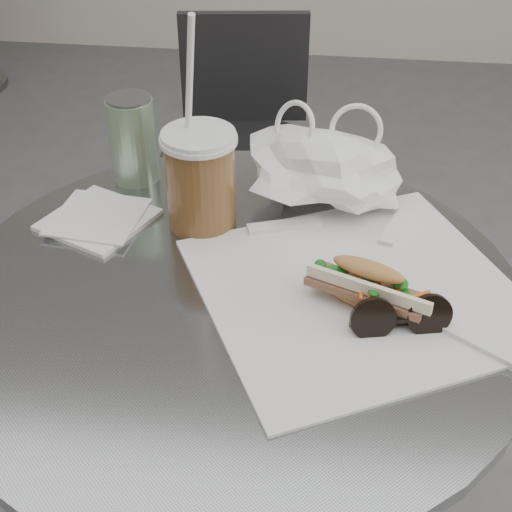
# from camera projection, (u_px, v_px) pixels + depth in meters

# --- Properties ---
(cafe_table) EXTENTS (0.76, 0.76, 0.74)m
(cafe_table) POSITION_uv_depth(u_px,v_px,m) (236.00, 428.00, 1.09)
(cafe_table) COLOR slate
(cafe_table) RESTS_ON ground
(chair_far) EXTENTS (0.41, 0.43, 0.77)m
(chair_far) POSITION_uv_depth(u_px,v_px,m) (245.00, 196.00, 1.85)
(chair_far) COLOR #2C2C2F
(chair_far) RESTS_ON ground
(sandwich_paper) EXTENTS (0.51, 0.50, 0.00)m
(sandwich_paper) POSITION_uv_depth(u_px,v_px,m) (359.00, 290.00, 0.92)
(sandwich_paper) COLOR white
(sandwich_paper) RESTS_ON cafe_table
(banh_mi) EXTENTS (0.20, 0.14, 0.06)m
(banh_mi) POSITION_uv_depth(u_px,v_px,m) (367.00, 286.00, 0.88)
(banh_mi) COLOR #C4814A
(banh_mi) RESTS_ON sandwich_paper
(iced_coffee) EXTENTS (0.11, 0.11, 0.31)m
(iced_coffee) POSITION_uv_depth(u_px,v_px,m) (200.00, 177.00, 1.01)
(iced_coffee) COLOR brown
(iced_coffee) RESTS_ON cafe_table
(sunglasses) EXTENTS (0.12, 0.05, 0.06)m
(sunglasses) POSITION_uv_depth(u_px,v_px,m) (400.00, 319.00, 0.85)
(sunglasses) COLOR black
(sunglasses) RESTS_ON cafe_table
(plastic_bag) EXTENTS (0.27, 0.24, 0.11)m
(plastic_bag) POSITION_uv_depth(u_px,v_px,m) (322.00, 170.00, 1.06)
(plastic_bag) COLOR white
(plastic_bag) RESTS_ON cafe_table
(napkin_stack) EXTENTS (0.18, 0.18, 0.01)m
(napkin_stack) POSITION_uv_depth(u_px,v_px,m) (98.00, 219.00, 1.05)
(napkin_stack) COLOR white
(napkin_stack) RESTS_ON cafe_table
(drink_can) EXTENTS (0.07, 0.07, 0.14)m
(drink_can) POSITION_uv_depth(u_px,v_px,m) (133.00, 139.00, 1.11)
(drink_can) COLOR #629E5C
(drink_can) RESTS_ON cafe_table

